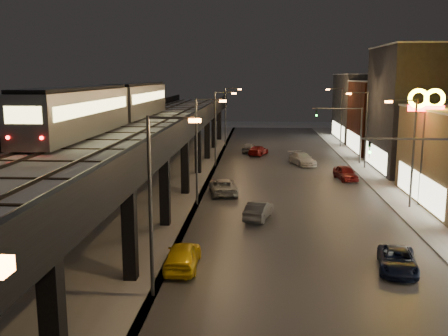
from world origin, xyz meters
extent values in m
cube|color=#46474D|center=(7.50, 35.00, 0.03)|extent=(17.00, 120.00, 0.06)
cube|color=#9FA1A8|center=(17.50, 35.00, 0.07)|extent=(4.00, 120.00, 0.14)
cube|color=#9FA1A8|center=(-6.00, 35.00, 0.03)|extent=(11.00, 120.00, 0.06)
cube|color=black|center=(-6.00, 32.00, 5.80)|extent=(9.00, 100.00, 1.00)
cube|color=black|center=(-2.30, 5.00, 2.65)|extent=(0.70, 0.70, 5.30)
cube|color=black|center=(-2.30, 15.00, 2.65)|extent=(0.70, 0.70, 5.30)
cube|color=black|center=(-6.00, 15.00, 5.15)|extent=(8.00, 0.60, 0.50)
cube|color=black|center=(-9.70, 25.00, 2.65)|extent=(0.70, 0.70, 5.30)
cube|color=black|center=(-2.30, 25.00, 2.65)|extent=(0.70, 0.70, 5.30)
cube|color=black|center=(-6.00, 25.00, 5.15)|extent=(8.00, 0.60, 0.50)
cube|color=black|center=(-9.70, 35.00, 2.65)|extent=(0.70, 0.70, 5.30)
cube|color=black|center=(-2.30, 35.00, 2.65)|extent=(0.70, 0.70, 5.30)
cube|color=black|center=(-6.00, 35.00, 5.15)|extent=(8.00, 0.60, 0.50)
cube|color=black|center=(-9.70, 45.00, 2.65)|extent=(0.70, 0.70, 5.30)
cube|color=black|center=(-2.30, 45.00, 2.65)|extent=(0.70, 0.70, 5.30)
cube|color=black|center=(-6.00, 45.00, 5.15)|extent=(8.00, 0.60, 0.50)
cube|color=black|center=(-9.70, 55.00, 2.65)|extent=(0.70, 0.70, 5.30)
cube|color=black|center=(-2.30, 55.00, 2.65)|extent=(0.70, 0.70, 5.30)
cube|color=black|center=(-6.00, 55.00, 5.15)|extent=(8.00, 0.60, 0.50)
cube|color=black|center=(-9.70, 65.00, 2.65)|extent=(0.70, 0.70, 5.30)
cube|color=black|center=(-2.30, 65.00, 2.65)|extent=(0.70, 0.70, 5.30)
cube|color=black|center=(-6.00, 65.00, 5.15)|extent=(8.00, 0.60, 0.50)
cube|color=black|center=(-9.70, 75.00, 2.65)|extent=(0.70, 0.70, 5.30)
cube|color=black|center=(-2.30, 75.00, 2.65)|extent=(0.70, 0.70, 5.30)
cube|color=black|center=(-6.00, 75.00, 5.15)|extent=(8.00, 0.60, 0.50)
cube|color=#B2B7C1|center=(-6.00, 32.00, 6.38)|extent=(8.40, 100.00, 0.16)
cube|color=#332D28|center=(-9.22, 32.00, 6.54)|extent=(0.08, 98.00, 0.16)
cube|color=#332D28|center=(-7.78, 32.00, 6.54)|extent=(0.08, 98.00, 0.16)
cube|color=#332D28|center=(-4.72, 32.00, 6.54)|extent=(0.08, 98.00, 0.16)
cube|color=#332D28|center=(-3.28, 32.00, 6.54)|extent=(0.08, 98.00, 0.16)
cube|color=black|center=(-6.00, 18.00, 6.49)|extent=(7.80, 0.24, 0.06)
cube|color=black|center=(-6.00, 34.00, 6.49)|extent=(7.80, 0.24, 0.06)
cube|color=black|center=(-6.00, 50.00, 6.49)|extent=(7.80, 0.24, 0.06)
cube|color=black|center=(-6.00, 66.00, 6.49)|extent=(7.80, 0.24, 0.06)
cube|color=black|center=(-1.65, 32.00, 6.85)|extent=(0.30, 100.00, 1.10)
cube|color=black|center=(-10.35, 32.00, 6.85)|extent=(0.30, 100.00, 1.10)
cube|color=#F0EABC|center=(17.95, 32.00, 1.60)|extent=(0.10, 12.00, 2.40)
cube|color=#25252C|center=(24.00, 48.00, 7.00)|extent=(12.00, 13.00, 14.00)
cube|color=#F0EABC|center=(17.95, 48.00, 1.60)|extent=(0.10, 10.40, 2.40)
cube|color=#B2B7C1|center=(24.00, 48.00, 14.08)|extent=(12.20, 13.20, 0.16)
cube|color=#471F17|center=(24.00, 62.00, 5.00)|extent=(12.00, 12.00, 10.00)
cube|color=#F0EABC|center=(17.95, 62.00, 1.60)|extent=(0.10, 9.60, 2.40)
cube|color=#B2B7C1|center=(24.00, 62.00, 10.08)|extent=(12.20, 12.20, 0.16)
cube|color=#383839|center=(24.00, 76.00, 5.50)|extent=(12.00, 16.00, 11.00)
cube|color=#F0EABC|center=(17.95, 76.00, 1.60)|extent=(0.10, 12.80, 2.40)
cube|color=#B2B7C1|center=(24.00, 76.00, 11.08)|extent=(12.20, 16.20, 0.16)
cylinder|color=#38383A|center=(-0.70, 13.00, 4.50)|extent=(0.18, 0.18, 9.00)
cube|color=#38383A|center=(0.40, 13.00, 8.90)|extent=(2.20, 0.12, 0.12)
cube|color=orange|center=(1.50, 13.00, 8.78)|extent=(0.55, 0.28, 0.18)
cylinder|color=#38383A|center=(-0.70, 31.00, 4.50)|extent=(0.18, 0.18, 9.00)
cube|color=#38383A|center=(0.40, 31.00, 8.90)|extent=(2.20, 0.12, 0.12)
cube|color=orange|center=(1.50, 31.00, 8.78)|extent=(0.55, 0.28, 0.18)
cylinder|color=#38383A|center=(17.00, 31.00, 4.50)|extent=(0.18, 0.18, 9.00)
cube|color=#38383A|center=(15.90, 31.00, 8.90)|extent=(2.20, 0.12, 0.12)
cube|color=orange|center=(14.80, 31.00, 8.78)|extent=(0.55, 0.28, 0.18)
cylinder|color=#38383A|center=(-0.70, 49.00, 4.50)|extent=(0.18, 0.18, 9.00)
cube|color=#38383A|center=(0.40, 49.00, 8.90)|extent=(2.20, 0.12, 0.12)
cube|color=orange|center=(1.50, 49.00, 8.78)|extent=(0.55, 0.28, 0.18)
cylinder|color=#38383A|center=(17.00, 49.00, 4.50)|extent=(0.18, 0.18, 9.00)
cube|color=#38383A|center=(15.90, 49.00, 8.90)|extent=(2.20, 0.12, 0.12)
cube|color=orange|center=(14.80, 49.00, 8.78)|extent=(0.55, 0.28, 0.18)
cylinder|color=#38383A|center=(-0.70, 67.00, 4.50)|extent=(0.18, 0.18, 9.00)
cube|color=#38383A|center=(0.40, 67.00, 8.90)|extent=(2.20, 0.12, 0.12)
cube|color=orange|center=(1.50, 67.00, 8.78)|extent=(0.55, 0.28, 0.18)
cylinder|color=#38383A|center=(17.00, 67.00, 4.50)|extent=(0.18, 0.18, 9.00)
cube|color=#38383A|center=(15.90, 67.00, 8.90)|extent=(2.20, 0.12, 0.12)
cube|color=orange|center=(14.80, 67.00, 8.78)|extent=(0.55, 0.28, 0.18)
cube|color=#38383A|center=(14.00, 22.00, 6.90)|extent=(6.00, 0.12, 0.12)
imported|color=black|center=(11.50, 22.00, 6.40)|extent=(0.20, 0.16, 1.00)
sphere|color=#0CFF26|center=(11.50, 21.85, 6.15)|extent=(0.18, 0.18, 0.18)
cylinder|color=#38383A|center=(17.00, 52.00, 3.50)|extent=(0.20, 0.20, 7.00)
cube|color=#38383A|center=(14.00, 52.00, 6.90)|extent=(6.00, 0.12, 0.12)
imported|color=black|center=(11.50, 52.00, 6.40)|extent=(0.20, 0.16, 1.00)
sphere|color=#0CFF26|center=(11.50, 51.85, 6.15)|extent=(0.18, 0.18, 0.18)
cube|color=gray|center=(-8.50, 25.15, 8.21)|extent=(2.80, 16.90, 3.19)
cube|color=black|center=(-8.50, 25.15, 9.93)|extent=(2.51, 16.41, 0.24)
cube|color=#E2D178|center=(-9.91, 25.15, 8.65)|extent=(0.05, 15.45, 0.87)
cube|color=#E2D178|center=(-7.09, 25.15, 8.65)|extent=(0.05, 15.45, 0.87)
cube|color=gray|center=(-8.50, 42.99, 8.21)|extent=(2.80, 16.90, 3.19)
cube|color=black|center=(-8.50, 42.99, 9.93)|extent=(2.51, 16.41, 0.24)
cube|color=#E2D178|center=(-9.91, 42.99, 8.65)|extent=(0.05, 15.45, 0.87)
cube|color=#E2D178|center=(-7.09, 42.99, 8.65)|extent=(0.05, 15.45, 0.87)
cube|color=#E2D178|center=(-8.50, 16.70, 8.70)|extent=(2.12, 0.05, 0.97)
sphere|color=#FF0C0C|center=(-9.47, 16.68, 7.44)|extent=(0.19, 0.19, 0.19)
sphere|color=#FF0C0C|center=(-7.53, 16.68, 7.44)|extent=(0.19, 0.19, 0.19)
imported|color=yellow|center=(0.25, 16.65, 0.76)|extent=(1.87, 4.50, 1.52)
imported|color=#4E5056|center=(4.53, 26.92, 0.69)|extent=(2.39, 4.39, 1.37)
imported|color=#A3A3A3|center=(1.25, 34.87, 0.71)|extent=(3.20, 5.44, 1.42)
imported|color=maroon|center=(4.43, 58.06, 0.65)|extent=(3.16, 4.82, 1.30)
imported|color=#A5A7AA|center=(3.12, 60.73, 0.67)|extent=(2.13, 4.13, 1.34)
imported|color=black|center=(12.30, 17.13, 0.61)|extent=(2.76, 4.66, 1.21)
imported|color=silver|center=(9.81, 50.73, 0.74)|extent=(3.63, 5.50, 1.48)
imported|color=maroon|center=(13.61, 42.11, 0.73)|extent=(2.37, 4.50, 1.46)
cylinder|color=#38383A|center=(18.00, 31.80, 3.96)|extent=(0.24, 0.24, 7.92)
cube|color=#FF0C0C|center=(18.00, 31.80, 8.21)|extent=(2.77, 0.25, 0.49)
torus|color=yellow|center=(17.36, 31.80, 9.01)|extent=(1.63, 0.64, 1.60)
torus|color=yellow|center=(18.64, 31.80, 9.01)|extent=(1.63, 0.64, 1.60)
camera|label=1|loc=(4.45, -9.93, 10.82)|focal=40.00mm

